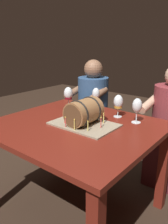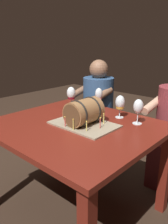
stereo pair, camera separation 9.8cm
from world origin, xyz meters
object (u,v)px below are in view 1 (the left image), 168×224
object	(u,v)px
wine_glass_rose	(96,95)
person_seated_left	(93,114)
dining_table	(75,138)
wine_glass_amber	(118,103)
wine_glass_red	(68,94)
wine_glass_empty	(137,106)
barrel_cake	(84,114)

from	to	relation	value
wine_glass_rose	person_seated_left	size ratio (longest dim) A/B	0.17
dining_table	wine_glass_rose	world-z (taller)	wine_glass_rose
wine_glass_amber	wine_glass_red	bearing A→B (deg)	-167.48
wine_glass_rose	person_seated_left	distance (m)	0.63
wine_glass_rose	wine_glass_empty	xyz separation A→B (m)	(0.44, -0.09, -0.01)
dining_table	wine_glass_red	xyz separation A→B (m)	(-0.29, 0.25, 0.25)
wine_glass_red	wine_glass_rose	size ratio (longest dim) A/B	1.04
wine_glass_rose	wine_glass_empty	world-z (taller)	wine_glass_rose
wine_glass_empty	person_seated_left	distance (m)	0.98
person_seated_left	barrel_cake	bearing A→B (deg)	-57.43
barrel_cake	wine_glass_amber	size ratio (longest dim) A/B	2.56
wine_glass_amber	person_seated_left	xyz separation A→B (m)	(-0.59, 0.46, -0.34)
wine_glass_rose	person_seated_left	world-z (taller)	person_seated_left
dining_table	wine_glass_empty	xyz separation A→B (m)	(0.33, 0.32, 0.24)
wine_glass_amber	wine_glass_empty	bearing A→B (deg)	-10.07
dining_table	wine_glass_amber	size ratio (longest dim) A/B	6.45
barrel_cake	wine_glass_rose	size ratio (longest dim) A/B	2.37
dining_table	wine_glass_amber	bearing A→B (deg)	66.29
barrel_cake	dining_table	bearing A→B (deg)	-152.07
wine_glass_red	wine_glass_empty	bearing A→B (deg)	6.17
wine_glass_empty	dining_table	bearing A→B (deg)	-136.16
barrel_cake	wine_glass_rose	world-z (taller)	barrel_cake
wine_glass_rose	barrel_cake	bearing A→B (deg)	-66.10
dining_table	wine_glass_rose	size ratio (longest dim) A/B	5.98
wine_glass_red	wine_glass_amber	world-z (taller)	wine_glass_red
barrel_cake	wine_glass_empty	distance (m)	0.40
wine_glass_empty	wine_glass_amber	bearing A→B (deg)	169.93
dining_table	wine_glass_red	bearing A→B (deg)	139.40
dining_table	person_seated_left	size ratio (longest dim) A/B	1.03
person_seated_left	wine_glass_red	bearing A→B (deg)	-75.40
wine_glass_red	wine_glass_rose	bearing A→B (deg)	40.06
barrel_cake	wine_glass_red	world-z (taller)	wine_glass_red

